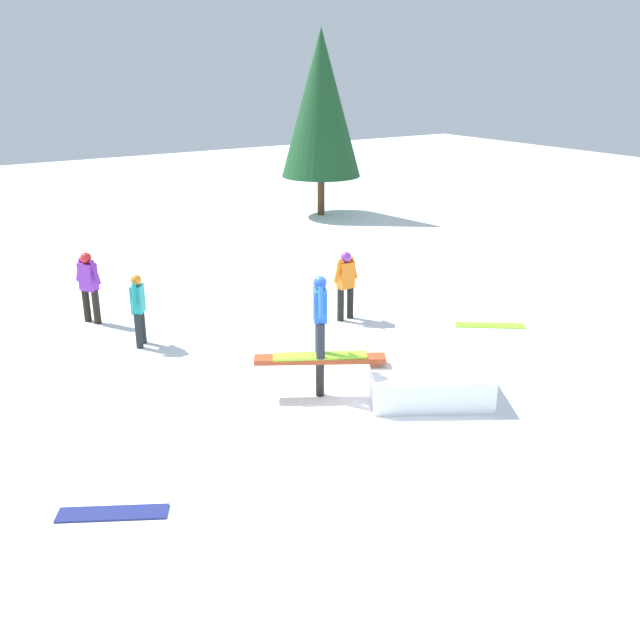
# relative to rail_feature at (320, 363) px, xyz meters

# --- Properties ---
(ground_plane) EXTENTS (60.00, 60.00, 0.00)m
(ground_plane) POSITION_rel_rail_feature_xyz_m (0.00, 0.00, -0.55)
(ground_plane) COLOR white
(rail_feature) EXTENTS (1.88, 1.28, 0.65)m
(rail_feature) POSITION_rel_rail_feature_xyz_m (0.00, 0.00, 0.00)
(rail_feature) COLOR black
(rail_feature) RESTS_ON ground
(snow_kicker_ramp) EXTENTS (2.32, 2.21, 0.50)m
(snow_kicker_ramp) POSITION_rel_rail_feature_xyz_m (-1.43, 0.86, -0.30)
(snow_kicker_ramp) COLOR white
(snow_kicker_ramp) RESTS_ON ground
(main_rider_on_rail) EXTENTS (1.39, 0.94, 1.29)m
(main_rider_on_rail) POSITION_rel_rail_feature_xyz_m (0.00, 0.00, 0.73)
(main_rider_on_rail) COLOR #8BE42A
(main_rider_on_rail) RESTS_ON rail_feature
(bystander_orange) EXTENTS (0.61, 0.23, 1.40)m
(bystander_orange) POSITION_rel_rail_feature_xyz_m (-2.32, -2.62, 0.24)
(bystander_orange) COLOR black
(bystander_orange) RESTS_ON ground
(bystander_purple) EXTENTS (0.38, 0.61, 1.44)m
(bystander_purple) POSITION_rel_rail_feature_xyz_m (2.01, -5.24, 0.26)
(bystander_purple) COLOR black
(bystander_purple) RESTS_ON ground
(bystander_teal) EXTENTS (0.39, 0.51, 1.35)m
(bystander_teal) POSITION_rel_rail_feature_xyz_m (1.62, -3.53, 0.21)
(bystander_teal) COLOR black
(bystander_teal) RESTS_ON ground
(loose_snowboard_lime) EXTENTS (1.25, 1.03, 0.02)m
(loose_snowboard_lime) POSITION_rel_rail_feature_xyz_m (-4.49, -0.74, -0.54)
(loose_snowboard_lime) COLOR #88D929
(loose_snowboard_lime) RESTS_ON ground
(loose_snowboard_navy) EXTENTS (1.24, 0.87, 0.02)m
(loose_snowboard_navy) POSITION_rel_rail_feature_xyz_m (3.71, 1.29, -0.54)
(loose_snowboard_navy) COLOR navy
(loose_snowboard_navy) RESTS_ON ground
(pine_tree_far) EXTENTS (2.60, 2.60, 5.90)m
(pine_tree_far) POSITION_rel_rail_feature_xyz_m (-7.55, -11.51, 3.04)
(pine_tree_far) COLOR #4C331E
(pine_tree_far) RESTS_ON ground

